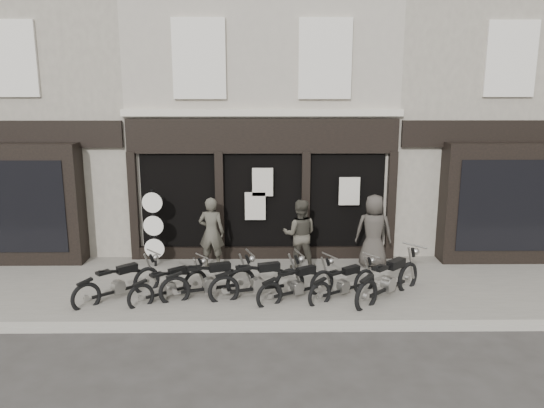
{
  "coord_description": "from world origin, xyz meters",
  "views": [
    {
      "loc": [
        0.11,
        -10.96,
        4.7
      ],
      "look_at": [
        0.24,
        1.6,
        1.92
      ],
      "focal_mm": 35.0,
      "sensor_mm": 36.0,
      "label": 1
    }
  ],
  "objects_px": {
    "man_centre": "(300,234)",
    "advert_sign_post": "(154,232)",
    "man_right": "(374,231)",
    "motorcycle_4": "(297,287)",
    "motorcycle_0": "(119,286)",
    "man_left": "(211,232)",
    "motorcycle_2": "(210,284)",
    "motorcycle_6": "(389,283)",
    "motorcycle_3": "(259,284)",
    "motorcycle_1": "(170,287)",
    "motorcycle_5": "(343,286)"
  },
  "relations": [
    {
      "from": "motorcycle_0",
      "to": "motorcycle_4",
      "type": "relative_size",
      "value": 0.93
    },
    {
      "from": "motorcycle_0",
      "to": "man_right",
      "type": "height_order",
      "value": "man_right"
    },
    {
      "from": "motorcycle_1",
      "to": "man_right",
      "type": "height_order",
      "value": "man_right"
    },
    {
      "from": "man_centre",
      "to": "motorcycle_0",
      "type": "bearing_deg",
      "value": 31.26
    },
    {
      "from": "motorcycle_1",
      "to": "man_centre",
      "type": "distance_m",
      "value": 3.63
    },
    {
      "from": "motorcycle_6",
      "to": "man_left",
      "type": "bearing_deg",
      "value": 109.84
    },
    {
      "from": "motorcycle_5",
      "to": "motorcycle_6",
      "type": "xyz_separation_m",
      "value": [
        1.0,
        -0.03,
        0.07
      ]
    },
    {
      "from": "motorcycle_3",
      "to": "motorcycle_6",
      "type": "relative_size",
      "value": 1.15
    },
    {
      "from": "motorcycle_2",
      "to": "motorcycle_6",
      "type": "relative_size",
      "value": 1.12
    },
    {
      "from": "motorcycle_4",
      "to": "man_centre",
      "type": "height_order",
      "value": "man_centre"
    },
    {
      "from": "motorcycle_0",
      "to": "motorcycle_6",
      "type": "xyz_separation_m",
      "value": [
        5.99,
        -0.0,
        0.05
      ]
    },
    {
      "from": "motorcycle_0",
      "to": "man_left",
      "type": "bearing_deg",
      "value": 6.26
    },
    {
      "from": "motorcycle_5",
      "to": "man_left",
      "type": "relative_size",
      "value": 0.93
    },
    {
      "from": "motorcycle_3",
      "to": "motorcycle_6",
      "type": "height_order",
      "value": "motorcycle_6"
    },
    {
      "from": "motorcycle_4",
      "to": "motorcycle_6",
      "type": "bearing_deg",
      "value": -29.09
    },
    {
      "from": "motorcycle_4",
      "to": "man_right",
      "type": "xyz_separation_m",
      "value": [
        2.08,
        2.12,
        0.69
      ]
    },
    {
      "from": "motorcycle_0",
      "to": "advert_sign_post",
      "type": "bearing_deg",
      "value": 38.01
    },
    {
      "from": "motorcycle_2",
      "to": "advert_sign_post",
      "type": "xyz_separation_m",
      "value": [
        -1.64,
        2.06,
        0.63
      ]
    },
    {
      "from": "man_left",
      "to": "motorcycle_3",
      "type": "bearing_deg",
      "value": 129.11
    },
    {
      "from": "motorcycle_5",
      "to": "motorcycle_4",
      "type": "bearing_deg",
      "value": 150.12
    },
    {
      "from": "motorcycle_0",
      "to": "motorcycle_4",
      "type": "height_order",
      "value": "motorcycle_0"
    },
    {
      "from": "motorcycle_0",
      "to": "motorcycle_3",
      "type": "xyz_separation_m",
      "value": [
        3.1,
        0.04,
        0.02
      ]
    },
    {
      "from": "man_right",
      "to": "motorcycle_4",
      "type": "bearing_deg",
      "value": 54.62
    },
    {
      "from": "motorcycle_5",
      "to": "advert_sign_post",
      "type": "distance_m",
      "value": 5.12
    },
    {
      "from": "motorcycle_6",
      "to": "motorcycle_3",
      "type": "bearing_deg",
      "value": 135.78
    },
    {
      "from": "motorcycle_3",
      "to": "man_centre",
      "type": "height_order",
      "value": "man_centre"
    },
    {
      "from": "motorcycle_6",
      "to": "man_left",
      "type": "relative_size",
      "value": 1.02
    },
    {
      "from": "motorcycle_6",
      "to": "advert_sign_post",
      "type": "xyz_separation_m",
      "value": [
        -5.62,
        2.12,
        0.6
      ]
    },
    {
      "from": "motorcycle_2",
      "to": "motorcycle_0",
      "type": "bearing_deg",
      "value": 162.12
    },
    {
      "from": "motorcycle_6",
      "to": "advert_sign_post",
      "type": "height_order",
      "value": "advert_sign_post"
    },
    {
      "from": "motorcycle_0",
      "to": "motorcycle_5",
      "type": "xyz_separation_m",
      "value": [
        4.99,
        0.03,
        -0.03
      ]
    },
    {
      "from": "motorcycle_6",
      "to": "motorcycle_1",
      "type": "bearing_deg",
      "value": 136.85
    },
    {
      "from": "motorcycle_0",
      "to": "motorcycle_5",
      "type": "bearing_deg",
      "value": -41.74
    },
    {
      "from": "motorcycle_4",
      "to": "man_left",
      "type": "xyz_separation_m",
      "value": [
        -2.1,
        2.15,
        0.65
      ]
    },
    {
      "from": "motorcycle_1",
      "to": "man_centre",
      "type": "relative_size",
      "value": 0.92
    },
    {
      "from": "man_centre",
      "to": "motorcycle_5",
      "type": "bearing_deg",
      "value": 120.43
    },
    {
      "from": "motorcycle_5",
      "to": "motorcycle_6",
      "type": "relative_size",
      "value": 0.91
    },
    {
      "from": "motorcycle_0",
      "to": "man_centre",
      "type": "relative_size",
      "value": 0.95
    },
    {
      "from": "motorcycle_1",
      "to": "man_centre",
      "type": "xyz_separation_m",
      "value": [
        2.99,
        1.96,
        0.65
      ]
    },
    {
      "from": "motorcycle_5",
      "to": "man_centre",
      "type": "height_order",
      "value": "man_centre"
    },
    {
      "from": "man_centre",
      "to": "man_right",
      "type": "bearing_deg",
      "value": -170.54
    },
    {
      "from": "motorcycle_1",
      "to": "motorcycle_5",
      "type": "bearing_deg",
      "value": -37.51
    },
    {
      "from": "motorcycle_3",
      "to": "motorcycle_5",
      "type": "distance_m",
      "value": 1.89
    },
    {
      "from": "man_left",
      "to": "man_right",
      "type": "distance_m",
      "value": 4.18
    },
    {
      "from": "motorcycle_4",
      "to": "man_centre",
      "type": "distance_m",
      "value": 2.11
    },
    {
      "from": "motorcycle_2",
      "to": "man_left",
      "type": "height_order",
      "value": "man_left"
    },
    {
      "from": "man_left",
      "to": "man_right",
      "type": "xyz_separation_m",
      "value": [
        4.18,
        -0.04,
        0.03
      ]
    },
    {
      "from": "motorcycle_4",
      "to": "man_right",
      "type": "height_order",
      "value": "man_right"
    },
    {
      "from": "man_centre",
      "to": "advert_sign_post",
      "type": "bearing_deg",
      "value": 3.34
    },
    {
      "from": "motorcycle_1",
      "to": "man_centre",
      "type": "bearing_deg",
      "value": -4.99
    }
  ]
}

